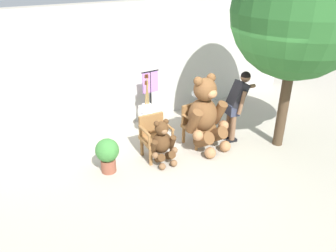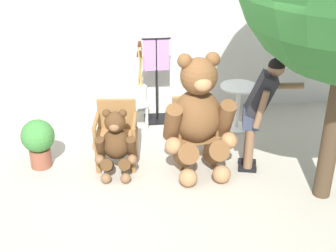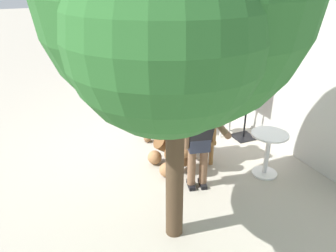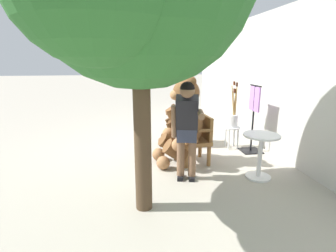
{
  "view_description": "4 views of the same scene",
  "coord_description": "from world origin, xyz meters",
  "px_view_note": "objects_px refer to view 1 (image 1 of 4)",
  "views": [
    {
      "loc": [
        -3.49,
        -4.26,
        3.53
      ],
      "look_at": [
        -0.29,
        0.55,
        0.66
      ],
      "focal_mm": 35.0,
      "sensor_mm": 36.0,
      "label": 1
    },
    {
      "loc": [
        -0.46,
        -4.9,
        3.34
      ],
      "look_at": [
        0.1,
        0.06,
        0.82
      ],
      "focal_mm": 50.0,
      "sensor_mm": 36.0,
      "label": 2
    },
    {
      "loc": [
        4.79,
        -1.7,
        2.91
      ],
      "look_at": [
        0.16,
        0.31,
        0.56
      ],
      "focal_mm": 35.0,
      "sensor_mm": 36.0,
      "label": 3
    },
    {
      "loc": [
        4.96,
        -0.53,
        1.83
      ],
      "look_at": [
        0.39,
        0.16,
        0.67
      ],
      "focal_mm": 28.0,
      "sensor_mm": 36.0,
      "label": 4
    }
  ],
  "objects_px": {
    "wooden_chair_left": "(155,136)",
    "person_visitor": "(237,101)",
    "teddy_bear_small": "(162,142)",
    "round_side_table": "(202,104)",
    "brush_bucket": "(147,107)",
    "patio_tree": "(306,14)",
    "clothing_display_stand": "(151,98)",
    "teddy_bear_large": "(205,114)",
    "white_stool": "(147,119)",
    "potted_plant": "(107,153)",
    "wooden_chair_right": "(196,123)"
  },
  "relations": [
    {
      "from": "wooden_chair_left",
      "to": "person_visitor",
      "type": "xyz_separation_m",
      "value": [
        1.82,
        -0.37,
        0.46
      ]
    },
    {
      "from": "teddy_bear_small",
      "to": "round_side_table",
      "type": "height_order",
      "value": "teddy_bear_small"
    },
    {
      "from": "brush_bucket",
      "to": "patio_tree",
      "type": "xyz_separation_m",
      "value": [
        2.21,
        -2.07,
        2.04
      ]
    },
    {
      "from": "patio_tree",
      "to": "clothing_display_stand",
      "type": "distance_m",
      "value": 3.65
    },
    {
      "from": "teddy_bear_large",
      "to": "white_stool",
      "type": "xyz_separation_m",
      "value": [
        -0.69,
        1.21,
        -0.42
      ]
    },
    {
      "from": "person_visitor",
      "to": "white_stool",
      "type": "distance_m",
      "value": 2.04
    },
    {
      "from": "teddy_bear_small",
      "to": "patio_tree",
      "type": "xyz_separation_m",
      "value": [
        2.59,
        -0.84,
        2.26
      ]
    },
    {
      "from": "round_side_table",
      "to": "potted_plant",
      "type": "height_order",
      "value": "round_side_table"
    },
    {
      "from": "teddy_bear_large",
      "to": "person_visitor",
      "type": "distance_m",
      "value": 0.78
    },
    {
      "from": "wooden_chair_left",
      "to": "wooden_chair_right",
      "type": "xyz_separation_m",
      "value": [
        1.05,
        0.0,
        0.0
      ]
    },
    {
      "from": "wooden_chair_right",
      "to": "round_side_table",
      "type": "relative_size",
      "value": 1.19
    },
    {
      "from": "wooden_chair_right",
      "to": "person_visitor",
      "type": "relative_size",
      "value": 0.55
    },
    {
      "from": "person_visitor",
      "to": "round_side_table",
      "type": "relative_size",
      "value": 2.16
    },
    {
      "from": "teddy_bear_small",
      "to": "person_visitor",
      "type": "xyz_separation_m",
      "value": [
        1.83,
        -0.08,
        0.48
      ]
    },
    {
      "from": "wooden_chair_left",
      "to": "potted_plant",
      "type": "relative_size",
      "value": 1.26
    },
    {
      "from": "wooden_chair_right",
      "to": "teddy_bear_small",
      "type": "distance_m",
      "value": 1.1
    },
    {
      "from": "person_visitor",
      "to": "patio_tree",
      "type": "height_order",
      "value": "patio_tree"
    },
    {
      "from": "wooden_chair_left",
      "to": "brush_bucket",
      "type": "bearing_deg",
      "value": 68.6
    },
    {
      "from": "person_visitor",
      "to": "round_side_table",
      "type": "height_order",
      "value": "person_visitor"
    },
    {
      "from": "potted_plant",
      "to": "person_visitor",
      "type": "bearing_deg",
      "value": -7.45
    },
    {
      "from": "clothing_display_stand",
      "to": "teddy_bear_small",
      "type": "bearing_deg",
      "value": -113.34
    },
    {
      "from": "wooden_chair_left",
      "to": "person_visitor",
      "type": "relative_size",
      "value": 0.55
    },
    {
      "from": "person_visitor",
      "to": "brush_bucket",
      "type": "distance_m",
      "value": 1.97
    },
    {
      "from": "teddy_bear_small",
      "to": "white_stool",
      "type": "distance_m",
      "value": 1.3
    },
    {
      "from": "teddy_bear_large",
      "to": "brush_bucket",
      "type": "relative_size",
      "value": 1.65
    },
    {
      "from": "wooden_chair_right",
      "to": "wooden_chair_left",
      "type": "bearing_deg",
      "value": -179.99
    },
    {
      "from": "patio_tree",
      "to": "clothing_display_stand",
      "type": "bearing_deg",
      "value": 128.93
    },
    {
      "from": "teddy_bear_small",
      "to": "brush_bucket",
      "type": "height_order",
      "value": "brush_bucket"
    },
    {
      "from": "patio_tree",
      "to": "person_visitor",
      "type": "bearing_deg",
      "value": 135.23
    },
    {
      "from": "wooden_chair_right",
      "to": "brush_bucket",
      "type": "relative_size",
      "value": 0.9
    },
    {
      "from": "person_visitor",
      "to": "brush_bucket",
      "type": "height_order",
      "value": "person_visitor"
    },
    {
      "from": "wooden_chair_left",
      "to": "teddy_bear_small",
      "type": "xyz_separation_m",
      "value": [
        -0.01,
        -0.29,
        -0.02
      ]
    },
    {
      "from": "wooden_chair_right",
      "to": "person_visitor",
      "type": "distance_m",
      "value": 0.97
    },
    {
      "from": "round_side_table",
      "to": "clothing_display_stand",
      "type": "height_order",
      "value": "clothing_display_stand"
    },
    {
      "from": "teddy_bear_small",
      "to": "potted_plant",
      "type": "xyz_separation_m",
      "value": [
        -1.02,
        0.29,
        -0.05
      ]
    },
    {
      "from": "wooden_chair_right",
      "to": "teddy_bear_large",
      "type": "xyz_separation_m",
      "value": [
        0.01,
        -0.27,
        0.31
      ]
    },
    {
      "from": "wooden_chair_left",
      "to": "wooden_chair_right",
      "type": "relative_size",
      "value": 1.0
    },
    {
      "from": "wooden_chair_right",
      "to": "potted_plant",
      "type": "xyz_separation_m",
      "value": [
        -2.08,
        0.0,
        -0.07
      ]
    },
    {
      "from": "white_stool",
      "to": "potted_plant",
      "type": "bearing_deg",
      "value": -145.99
    },
    {
      "from": "white_stool",
      "to": "brush_bucket",
      "type": "xyz_separation_m",
      "value": [
        0.0,
        0.0,
        0.31
      ]
    },
    {
      "from": "teddy_bear_small",
      "to": "patio_tree",
      "type": "relative_size",
      "value": 0.23
    },
    {
      "from": "patio_tree",
      "to": "brush_bucket",
      "type": "bearing_deg",
      "value": 136.81
    },
    {
      "from": "white_stool",
      "to": "round_side_table",
      "type": "distance_m",
      "value": 1.5
    },
    {
      "from": "teddy_bear_small",
      "to": "white_stool",
      "type": "height_order",
      "value": "teddy_bear_small"
    },
    {
      "from": "wooden_chair_left",
      "to": "round_side_table",
      "type": "xyz_separation_m",
      "value": [
        1.86,
        0.8,
        -0.01
      ]
    },
    {
      "from": "teddy_bear_large",
      "to": "person_visitor",
      "type": "relative_size",
      "value": 1.02
    },
    {
      "from": "clothing_display_stand",
      "to": "person_visitor",
      "type": "bearing_deg",
      "value": -54.45
    },
    {
      "from": "round_side_table",
      "to": "patio_tree",
      "type": "xyz_separation_m",
      "value": [
        0.72,
        -1.93,
        2.25
      ]
    },
    {
      "from": "teddy_bear_small",
      "to": "brush_bucket",
      "type": "distance_m",
      "value": 1.31
    },
    {
      "from": "patio_tree",
      "to": "clothing_display_stand",
      "type": "xyz_separation_m",
      "value": [
        -1.93,
        2.38,
        -1.98
      ]
    }
  ]
}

